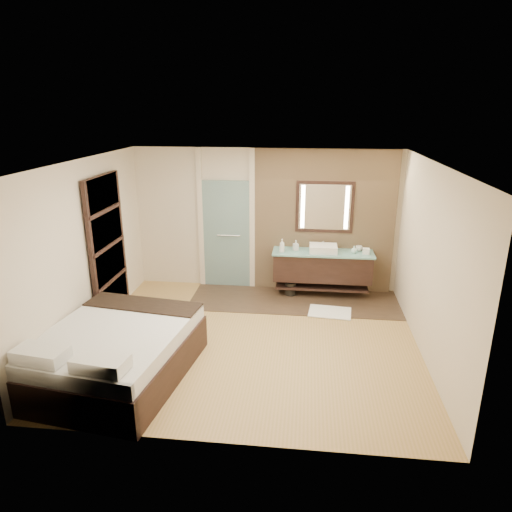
# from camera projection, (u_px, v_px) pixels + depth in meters

# --- Properties ---
(floor) EXTENTS (5.00, 5.00, 0.00)m
(floor) POSITION_uv_depth(u_px,v_px,m) (251.00, 341.00, 6.98)
(floor) COLOR #A88546
(floor) RESTS_ON ground
(tile_strip) EXTENTS (3.80, 1.30, 0.01)m
(tile_strip) POSITION_uv_depth(u_px,v_px,m) (294.00, 300.00, 8.43)
(tile_strip) COLOR #39291F
(tile_strip) RESTS_ON floor
(stone_wall) EXTENTS (2.60, 0.08, 2.70)m
(stone_wall) POSITION_uv_depth(u_px,v_px,m) (324.00, 222.00, 8.53)
(stone_wall) COLOR tan
(stone_wall) RESTS_ON floor
(vanity) EXTENTS (1.85, 0.55, 0.88)m
(vanity) POSITION_uv_depth(u_px,v_px,m) (322.00, 266.00, 8.49)
(vanity) COLOR black
(vanity) RESTS_ON stone_wall
(mirror_unit) EXTENTS (1.06, 0.04, 0.96)m
(mirror_unit) POSITION_uv_depth(u_px,v_px,m) (325.00, 207.00, 8.38)
(mirror_unit) COLOR black
(mirror_unit) RESTS_ON stone_wall
(frosted_door) EXTENTS (1.10, 0.12, 2.70)m
(frosted_door) POSITION_uv_depth(u_px,v_px,m) (227.00, 230.00, 8.78)
(frosted_door) COLOR #ADDADA
(frosted_door) RESTS_ON floor
(shoji_partition) EXTENTS (0.06, 1.20, 2.40)m
(shoji_partition) POSITION_uv_depth(u_px,v_px,m) (108.00, 248.00, 7.43)
(shoji_partition) COLOR black
(shoji_partition) RESTS_ON floor
(bed) EXTENTS (2.01, 2.39, 0.84)m
(bed) POSITION_uv_depth(u_px,v_px,m) (115.00, 353.00, 5.96)
(bed) COLOR black
(bed) RESTS_ON floor
(bath_mat) EXTENTS (0.77, 0.57, 0.02)m
(bath_mat) POSITION_uv_depth(u_px,v_px,m) (330.00, 312.00, 7.91)
(bath_mat) COLOR white
(bath_mat) RESTS_ON floor
(waste_bin) EXTENTS (0.24, 0.24, 0.26)m
(waste_bin) POSITION_uv_depth(u_px,v_px,m) (290.00, 288.00, 8.63)
(waste_bin) COLOR black
(waste_bin) RESTS_ON floor
(tissue_box) EXTENTS (0.13, 0.13, 0.10)m
(tissue_box) POSITION_uv_depth(u_px,v_px,m) (366.00, 251.00, 8.27)
(tissue_box) COLOR white
(tissue_box) RESTS_ON vanity
(soap_bottle_a) EXTENTS (0.11, 0.11, 0.25)m
(soap_bottle_a) POSITION_uv_depth(u_px,v_px,m) (282.00, 246.00, 8.33)
(soap_bottle_a) COLOR white
(soap_bottle_a) RESTS_ON vanity
(soap_bottle_b) EXTENTS (0.11, 0.12, 0.19)m
(soap_bottle_b) POSITION_uv_depth(u_px,v_px,m) (296.00, 245.00, 8.45)
(soap_bottle_b) COLOR #B2B2B2
(soap_bottle_b) RESTS_ON vanity
(soap_bottle_c) EXTENTS (0.13, 0.13, 0.13)m
(soap_bottle_c) POSITION_uv_depth(u_px,v_px,m) (354.00, 249.00, 8.31)
(soap_bottle_c) COLOR #C3F5EF
(soap_bottle_c) RESTS_ON vanity
(cup) EXTENTS (0.15, 0.15, 0.09)m
(cup) POSITION_uv_depth(u_px,v_px,m) (359.00, 248.00, 8.44)
(cup) COLOR white
(cup) RESTS_ON vanity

